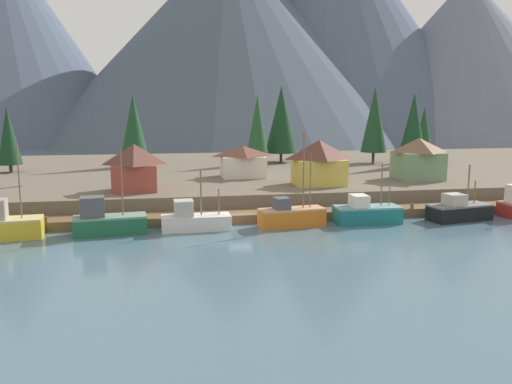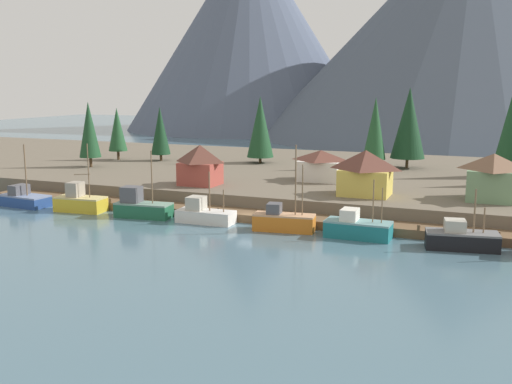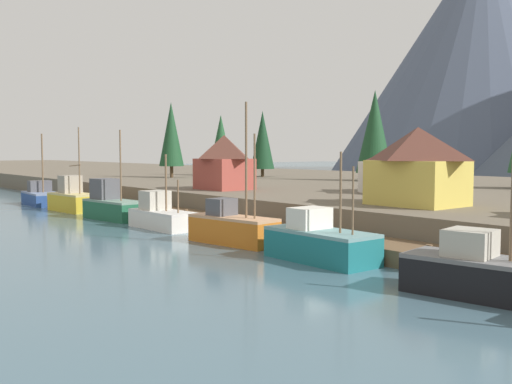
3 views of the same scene
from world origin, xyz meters
name	(u,v)px [view 3 (image 3 of 3)]	position (x,y,z in m)	size (l,w,h in m)	color
ground_plane	(373,220)	(0.00, 20.00, -0.50)	(400.00, 400.00, 1.00)	#476675
dock	(231,225)	(0.00, 1.99, 0.50)	(80.00, 4.00, 1.60)	brown
shoreline_bank	(441,197)	(0.00, 32.00, 1.25)	(400.00, 56.00, 2.50)	#665B4C
mountain_west_peak	(482,54)	(-61.98, 148.55, 37.14)	(94.36, 94.36, 74.28)	#4C566B
fishing_boat_blue	(42,197)	(-32.75, -2.02, 1.01)	(7.33, 3.74, 8.58)	navy
fishing_boat_yellow	(73,199)	(-23.33, -1.90, 1.29)	(6.83, 3.48, 9.04)	gold
fishing_boat_green	(112,205)	(-13.80, -1.89, 1.34)	(7.34, 3.42, 8.51)	#1E5B3D
fishing_boat_white	(161,216)	(-5.11, -1.54, 1.07)	(7.14, 2.81, 6.29)	silver
fishing_boat_orange	(232,227)	(5.18, -1.78, 1.16)	(7.22, 3.28, 9.92)	#CC6B1E
fishing_boat_teal	(320,242)	(13.70, -1.68, 1.13)	(7.14, 3.06, 6.55)	#196B70
fishing_boat_black	(484,274)	(24.47, -2.16, 1.10)	(7.47, 3.98, 6.25)	black
house_yellow	(417,165)	(11.94, 10.44, 5.49)	(6.63, 5.16, 5.84)	gold
house_white	(400,169)	(3.40, 19.78, 4.82)	(6.45, 5.36, 4.54)	silver
house_red	(224,162)	(-11.43, 9.70, 5.42)	(5.53, 4.66, 5.70)	#9E4238
conifer_mid_right	(375,131)	(-12.49, 35.38, 9.10)	(4.85, 4.85, 12.12)	#4C3823
conifer_back_left	(221,140)	(-39.28, 29.44, 8.28)	(3.50, 3.50, 9.86)	#4C3823
conifer_far_left	(171,134)	(-37.76, 19.20, 8.98)	(3.70, 3.70, 11.27)	#4C3823
conifer_far_right	(263,140)	(-31.09, 31.42, 8.16)	(3.65, 3.65, 10.11)	#4C3823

